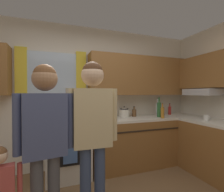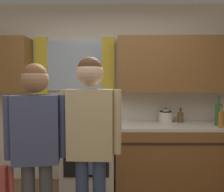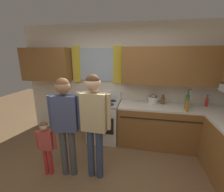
{
  "view_description": "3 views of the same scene",
  "coord_description": "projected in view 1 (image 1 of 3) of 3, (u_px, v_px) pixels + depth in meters",
  "views": [
    {
      "loc": [
        -0.5,
        -1.22,
        1.36
      ],
      "look_at": [
        0.3,
        1.0,
        1.32
      ],
      "focal_mm": 26.38,
      "sensor_mm": 36.0,
      "label": 1
    },
    {
      "loc": [
        0.08,
        -1.45,
        1.46
      ],
      "look_at": [
        0.05,
        0.87,
        1.32
      ],
      "focal_mm": 35.86,
      "sensor_mm": 36.0,
      "label": 2
    },
    {
      "loc": [
        0.54,
        -1.59,
        1.93
      ],
      "look_at": [
        0.02,
        1.02,
        1.2
      ],
      "focal_mm": 24.28,
      "sensor_mm": 36.0,
      "label": 3
    }
  ],
  "objects": [
    {
      "name": "kitchen_counter_run",
      "position": [
        176.0,
        145.0,
        2.88
      ],
      "size": [
        2.21,
        2.15,
        0.9
      ],
      "color": "brown",
      "rests_on": "ground"
    },
    {
      "name": "bottle_sauce_red",
      "position": [
        170.0,
        110.0,
        3.54
      ],
      "size": [
        0.06,
        0.06,
        0.25
      ],
      "color": "red",
      "rests_on": "kitchen_counter_run"
    },
    {
      "name": "bottle_squat_brown",
      "position": [
        134.0,
        113.0,
        3.25
      ],
      "size": [
        0.08,
        0.08,
        0.21
      ],
      "color": "brown",
      "rests_on": "kitchen_counter_run"
    },
    {
      "name": "mug_ceramic_white",
      "position": [
        207.0,
        118.0,
        2.75
      ],
      "size": [
        0.13,
        0.08,
        0.09
      ],
      "color": "white",
      "rests_on": "kitchen_counter_run"
    },
    {
      "name": "bottle_wine_green",
      "position": [
        159.0,
        109.0,
        3.18
      ],
      "size": [
        0.08,
        0.08,
        0.39
      ],
      "color": "#2D6633",
      "rests_on": "kitchen_counter_run"
    },
    {
      "name": "stove_oven",
      "position": [
        68.0,
        148.0,
        2.69
      ],
      "size": [
        0.68,
        0.67,
        1.1
      ],
      "color": "silver",
      "rests_on": "ground"
    },
    {
      "name": "bottle_oil_amber",
      "position": [
        162.0,
        112.0,
        3.02
      ],
      "size": [
        0.06,
        0.06,
        0.29
      ],
      "color": "#B27223",
      "rests_on": "kitchen_counter_run"
    },
    {
      "name": "adult_in_plaid",
      "position": [
        93.0,
        124.0,
        1.65
      ],
      "size": [
        0.52,
        0.23,
        1.67
      ],
      "color": "#38476B",
      "rests_on": "ground"
    },
    {
      "name": "back_wall_unit",
      "position": [
        86.0,
        87.0,
        3.05
      ],
      "size": [
        4.6,
        0.42,
        2.6
      ],
      "color": "silver",
      "rests_on": "ground"
    },
    {
      "name": "stovetop_kettle",
      "position": [
        124.0,
        112.0,
        3.19
      ],
      "size": [
        0.27,
        0.2,
        0.21
      ],
      "color": "silver",
      "rests_on": "kitchen_counter_run"
    },
    {
      "name": "bottle_tall_clear",
      "position": [
        158.0,
        109.0,
        3.36
      ],
      "size": [
        0.07,
        0.07,
        0.37
      ],
      "color": "silver",
      "rests_on": "kitchen_counter_run"
    },
    {
      "name": "adult_holding_child",
      "position": [
        45.0,
        132.0,
        1.46
      ],
      "size": [
        0.5,
        0.22,
        1.62
      ],
      "color": "#4C4C51",
      "rests_on": "ground"
    }
  ]
}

